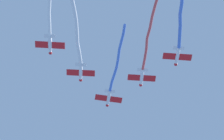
{
  "coord_description": "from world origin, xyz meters",
  "views": [
    {
      "loc": [
        49.67,
        -6.36,
        3.39
      ],
      "look_at": [
        6.93,
        0.81,
        84.03
      ],
      "focal_mm": 52.56,
      "sensor_mm": 36.0,
      "label": 1
    }
  ],
  "objects_px": {
    "airplane_lead": "(109,98)",
    "airplane_left_wing": "(81,72)",
    "airplane_trail": "(177,56)",
    "airplane_right_wing": "(142,78)",
    "airplane_slot": "(50,45)"
  },
  "relations": [
    {
      "from": "airplane_lead",
      "to": "airplane_slot",
      "type": "height_order",
      "value": "airplane_lead"
    },
    {
      "from": "airplane_left_wing",
      "to": "airplane_slot",
      "type": "height_order",
      "value": "airplane_left_wing"
    },
    {
      "from": "airplane_trail",
      "to": "airplane_slot",
      "type": "bearing_deg",
      "value": 91.87
    },
    {
      "from": "airplane_slot",
      "to": "airplane_trail",
      "type": "relative_size",
      "value": 1.0
    },
    {
      "from": "airplane_left_wing",
      "to": "airplane_right_wing",
      "type": "relative_size",
      "value": 1.0
    },
    {
      "from": "airplane_right_wing",
      "to": "airplane_slot",
      "type": "distance_m",
      "value": 27.12
    },
    {
      "from": "airplane_lead",
      "to": "airplane_slot",
      "type": "bearing_deg",
      "value": 128.7
    },
    {
      "from": "airplane_right_wing",
      "to": "airplane_lead",
      "type": "bearing_deg",
      "value": 50.28
    },
    {
      "from": "airplane_left_wing",
      "to": "airplane_trail",
      "type": "distance_m",
      "value": 27.11
    },
    {
      "from": "airplane_lead",
      "to": "airplane_right_wing",
      "type": "bearing_deg",
      "value": -135.25
    },
    {
      "from": "airplane_left_wing",
      "to": "airplane_trail",
      "type": "relative_size",
      "value": 1.0
    },
    {
      "from": "airplane_right_wing",
      "to": "airplane_trail",
      "type": "height_order",
      "value": "airplane_right_wing"
    },
    {
      "from": "airplane_lead",
      "to": "airplane_left_wing",
      "type": "distance_m",
      "value": 11.63
    },
    {
      "from": "airplane_right_wing",
      "to": "airplane_left_wing",
      "type": "bearing_deg",
      "value": 92.22
    },
    {
      "from": "airplane_lead",
      "to": "airplane_trail",
      "type": "bearing_deg",
      "value": -135.28
    }
  ]
}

